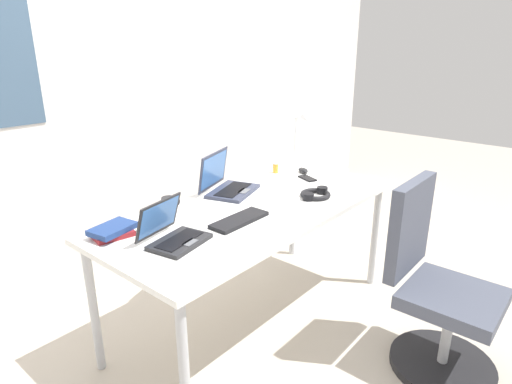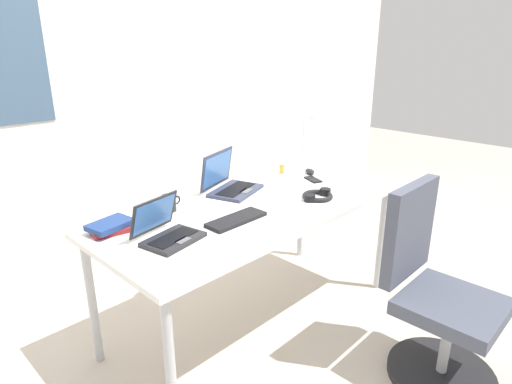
% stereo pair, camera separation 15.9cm
% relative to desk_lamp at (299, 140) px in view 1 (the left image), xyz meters
% --- Properties ---
extents(ground_plane, '(12.00, 12.00, 0.00)m').
position_rel_desk_lamp_xyz_m(ground_plane, '(-0.80, -0.28, -0.94)').
color(ground_plane, '#B7AD9E').
extents(wall_back, '(6.00, 0.13, 2.60)m').
position_rel_desk_lamp_xyz_m(wall_back, '(-0.80, 0.82, 0.36)').
color(wall_back, silver).
rests_on(wall_back, ground_plane).
extents(desk, '(1.80, 0.80, 0.74)m').
position_rel_desk_lamp_xyz_m(desk, '(-0.80, -0.28, -0.25)').
color(desk, white).
rests_on(desk, ground_plane).
extents(desk_lamp, '(0.12, 0.18, 0.40)m').
position_rel_desk_lamp_xyz_m(desk_lamp, '(0.00, 0.00, 0.00)').
color(desk_lamp, white).
rests_on(desk_lamp, desk).
extents(laptop_near_lamp, '(0.30, 0.28, 0.19)m').
position_rel_desk_lamp_xyz_m(laptop_near_lamp, '(-1.40, -0.29, -0.16)').
color(laptop_near_lamp, '#232326').
rests_on(laptop_near_lamp, desk).
extents(laptop_front_left, '(0.39, 0.35, 0.24)m').
position_rel_desk_lamp_xyz_m(laptop_front_left, '(-0.74, 0.01, -0.15)').
color(laptop_front_left, '#33384C').
rests_on(laptop_front_left, desk).
extents(external_keyboard, '(0.33, 0.12, 0.02)m').
position_rel_desk_lamp_xyz_m(external_keyboard, '(-1.03, -0.36, -0.19)').
color(external_keyboard, black).
rests_on(external_keyboard, desk).
extents(computer_mouse, '(0.10, 0.11, 0.03)m').
position_rel_desk_lamp_xyz_m(computer_mouse, '(-0.11, -0.11, -0.18)').
color(computer_mouse, black).
rests_on(computer_mouse, desk).
extents(cell_phone, '(0.11, 0.15, 0.01)m').
position_rel_desk_lamp_xyz_m(cell_phone, '(-0.21, -0.22, -0.19)').
color(cell_phone, black).
rests_on(cell_phone, desk).
extents(headphones, '(0.21, 0.18, 0.04)m').
position_rel_desk_lamp_xyz_m(headphones, '(-0.46, -0.45, -0.18)').
color(headphones, black).
rests_on(headphones, desk).
extents(pill_bottle, '(0.04, 0.04, 0.08)m').
position_rel_desk_lamp_xyz_m(pill_bottle, '(-0.23, 0.03, -0.16)').
color(pill_bottle, gold).
rests_on(pill_bottle, desk).
extents(book_stack, '(0.22, 0.17, 0.05)m').
position_rel_desk_lamp_xyz_m(book_stack, '(-1.54, -0.03, -0.17)').
color(book_stack, maroon).
rests_on(book_stack, desk).
extents(coffee_mug, '(0.11, 0.08, 0.09)m').
position_rel_desk_lamp_xyz_m(coffee_mug, '(-1.18, 0.00, -0.15)').
color(coffee_mug, black).
rests_on(coffee_mug, desk).
extents(office_chair, '(0.52, 0.54, 0.97)m').
position_rel_desk_lamp_xyz_m(office_chair, '(-0.50, -1.20, -0.54)').
color(office_chair, black).
rests_on(office_chair, ground_plane).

